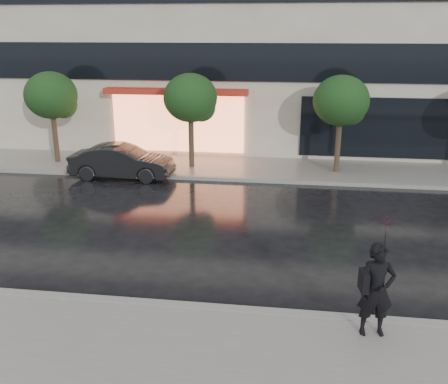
# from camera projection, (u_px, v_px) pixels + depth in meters

# --- Properties ---
(ground) EXTENTS (120.00, 120.00, 0.00)m
(ground) POSITION_uv_depth(u_px,v_px,m) (234.00, 290.00, 11.37)
(ground) COLOR black
(ground) RESTS_ON ground
(sidewalk_near) EXTENTS (60.00, 4.50, 0.12)m
(sidewalk_near) POSITION_uv_depth(u_px,v_px,m) (212.00, 383.00, 8.29)
(sidewalk_near) COLOR slate
(sidewalk_near) RESTS_ON ground
(sidewalk_far) EXTENTS (60.00, 3.50, 0.12)m
(sidewalk_far) POSITION_uv_depth(u_px,v_px,m) (263.00, 169.00, 21.00)
(sidewalk_far) COLOR slate
(sidewalk_far) RESTS_ON ground
(curb_near) EXTENTS (60.00, 0.25, 0.14)m
(curb_near) POSITION_uv_depth(u_px,v_px,m) (229.00, 310.00, 10.41)
(curb_near) COLOR gray
(curb_near) RESTS_ON ground
(curb_far) EXTENTS (60.00, 0.25, 0.14)m
(curb_far) POSITION_uv_depth(u_px,v_px,m) (260.00, 180.00, 19.35)
(curb_far) COLOR gray
(curb_far) RESTS_ON ground
(tree_far_west) EXTENTS (2.20, 2.20, 3.99)m
(tree_far_west) POSITION_uv_depth(u_px,v_px,m) (53.00, 97.00, 21.06)
(tree_far_west) COLOR #33261C
(tree_far_west) RESTS_ON ground
(tree_mid_west) EXTENTS (2.20, 2.20, 3.99)m
(tree_mid_west) POSITION_uv_depth(u_px,v_px,m) (192.00, 100.00, 20.28)
(tree_mid_west) COLOR #33261C
(tree_mid_west) RESTS_ON ground
(tree_mid_east) EXTENTS (2.20, 2.20, 3.99)m
(tree_mid_east) POSITION_uv_depth(u_px,v_px,m) (343.00, 103.00, 19.50)
(tree_mid_east) COLOR #33261C
(tree_mid_east) RESTS_ON ground
(parked_car) EXTENTS (4.06, 1.45, 1.33)m
(parked_car) POSITION_uv_depth(u_px,v_px,m) (122.00, 162.00, 19.68)
(parked_car) COLOR black
(parked_car) RESTS_ON ground
(pedestrian_with_umbrella) EXTENTS (0.92, 0.93, 2.41)m
(pedestrian_with_umbrella) POSITION_uv_depth(u_px,v_px,m) (381.00, 265.00, 9.10)
(pedestrian_with_umbrella) COLOR black
(pedestrian_with_umbrella) RESTS_ON sidewalk_near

